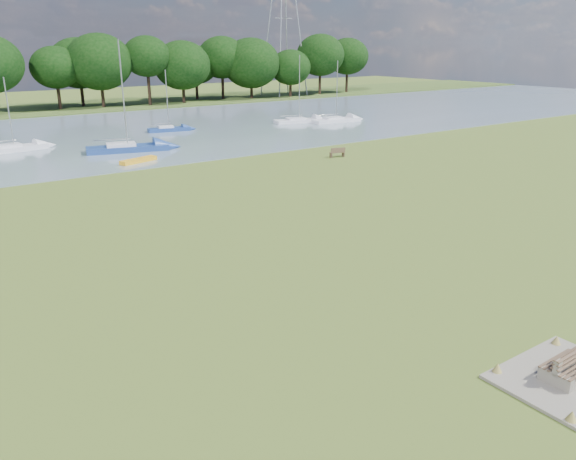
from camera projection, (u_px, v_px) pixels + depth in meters
ground at (297, 249)px, 27.97m from camera, size 220.00×220.00×0.00m
river at (70, 138)px, 60.61m from camera, size 220.00×40.00×0.10m
far_bank at (16, 111)px, 83.92m from camera, size 220.00×20.00×0.40m
concrete_pad at (567, 378)px, 17.08m from camera, size 4.20×3.20×0.10m
bench_pair at (569, 366)px, 16.94m from camera, size 1.75×1.05×0.93m
riverbank_bench at (337, 152)px, 50.10m from camera, size 1.48×0.72×0.88m
kayak at (138, 160)px, 47.84m from camera, size 3.51×1.87×0.34m
sailboat_2 at (336, 119)px, 71.83m from camera, size 6.69×2.31×7.59m
sailboat_3 at (169, 128)px, 64.47m from camera, size 4.93×2.14×6.85m
sailboat_4 at (299, 120)px, 71.49m from camera, size 6.63×3.09×8.27m
sailboat_6 at (127, 146)px, 52.54m from camera, size 7.72×3.79×10.01m
sailboat_7 at (13, 147)px, 52.66m from camera, size 6.06×2.56×6.76m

